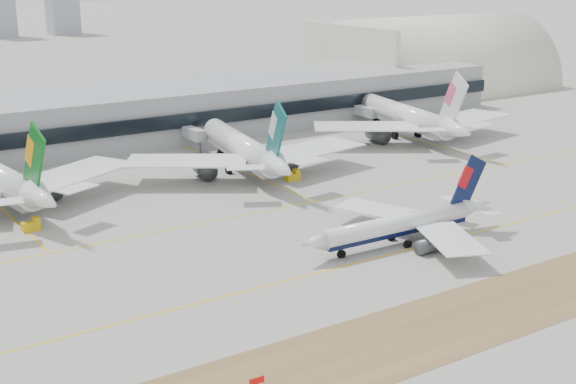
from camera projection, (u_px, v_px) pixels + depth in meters
ground at (320, 259)px, 144.30m from camera, size 3000.00×3000.00×0.00m
taxiing_airliner at (403, 225)px, 151.54m from camera, size 45.84×39.89×15.42m
widebody_cathay at (244, 150)px, 201.01m from camera, size 62.30×61.83×22.63m
widebody_china_air at (409, 118)px, 239.74m from camera, size 64.67×64.21×23.52m
terminal at (91, 117)px, 234.15m from camera, size 280.00×43.10×15.00m
hangar at (432, 88)px, 334.26m from camera, size 91.00×60.00×60.00m
hold_sign_left at (257, 381)px, 101.00m from camera, size 2.20×0.15×1.35m
gse_c at (293, 176)px, 195.71m from camera, size 3.55×2.00×2.60m
gse_b at (32, 225)px, 159.41m from camera, size 3.55×2.00×2.60m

